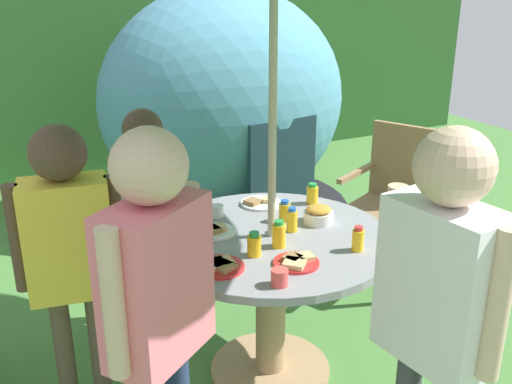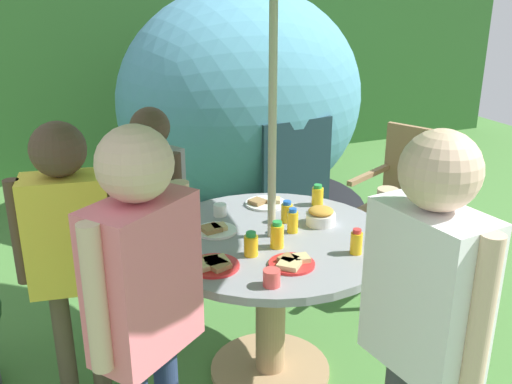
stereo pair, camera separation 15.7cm
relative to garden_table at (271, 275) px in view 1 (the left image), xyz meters
The scene contains 23 objects.
ground_plane 0.55m from the garden_table, ahead, with size 10.00×10.00×0.02m, color #477A38.
hedge_backdrop 3.82m from the garden_table, 90.00° to the left, with size 9.00×0.70×1.96m, color #285623.
garden_table is the anchor object (origin of this frame).
wooden_chair 1.29m from the garden_table, 25.26° to the left, with size 0.62×0.61×0.98m.
dome_tent 2.30m from the garden_table, 71.30° to the left, with size 2.32×2.32×1.80m.
child_in_grey_shirt 0.83m from the garden_table, 117.25° to the left, with size 0.30×0.38×1.22m.
child_in_yellow_shirt 0.92m from the garden_table, behind, with size 0.44×0.24×1.32m.
child_in_pink_shirt 0.92m from the garden_table, 144.61° to the right, with size 0.42×0.38×1.43m.
child_in_white_shirt 1.00m from the garden_table, 83.19° to the right, with size 0.25×0.48×1.44m.
snack_bowl 0.36m from the garden_table, ahead, with size 0.14×0.14×0.08m.
plate_near_right 0.37m from the garden_table, 98.59° to the right, with size 0.19×0.19×0.03m.
plate_near_left 0.34m from the garden_table, 147.68° to the left, with size 0.19×0.19×0.03m.
plate_center_back 0.44m from the garden_table, 69.82° to the left, with size 0.21×0.21×0.03m.
plate_front_edge 0.44m from the garden_table, 151.30° to the right, with size 0.21×0.21×0.03m.
juice_bottle_far_left 0.28m from the garden_table, ahead, with size 0.05×0.05×0.12m.
juice_bottle_far_right 0.33m from the garden_table, 138.01° to the right, with size 0.06×0.06×0.11m.
juice_bottle_center_front 0.28m from the garden_table, 102.88° to the right, with size 0.06×0.06×0.12m.
juice_bottle_mid_left 0.55m from the garden_table, behind, with size 0.05×0.05×0.10m.
juice_bottle_mid_right 0.47m from the garden_table, 49.77° to the right, with size 0.05×0.05×0.11m.
juice_bottle_back_edge 0.31m from the garden_table, 41.32° to the left, with size 0.06×0.06×0.11m.
juice_bottle_spot_a 0.52m from the garden_table, 34.15° to the left, with size 0.06×0.06×0.11m.
cup_near 0.51m from the garden_table, 114.52° to the right, with size 0.07×0.07×0.07m, color #E04C47.
cup_far 0.41m from the garden_table, 112.87° to the left, with size 0.06×0.06×0.06m, color white.
Camera 1 is at (-1.16, -2.12, 1.85)m, focal length 41.03 mm.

